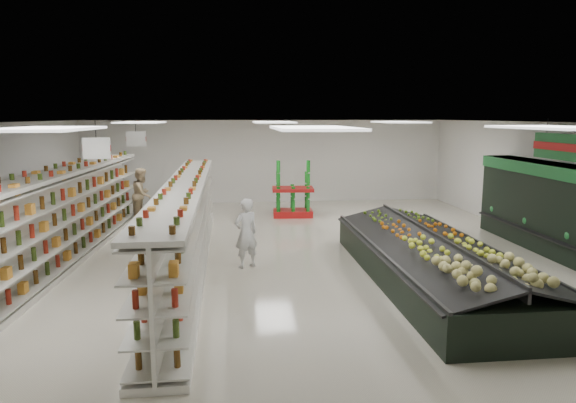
{
  "coord_description": "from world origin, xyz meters",
  "views": [
    {
      "loc": [
        -1.25,
        -11.97,
        3.34
      ],
      "look_at": [
        0.12,
        0.91,
        1.19
      ],
      "focal_mm": 32.0,
      "sensor_mm": 36.0,
      "label": 1
    }
  ],
  "objects": [
    {
      "name": "floor",
      "position": [
        0.0,
        0.0,
        0.0
      ],
      "size": [
        16.0,
        16.0,
        0.0
      ],
      "primitive_type": "plane",
      "color": "beige",
      "rests_on": "ground"
    },
    {
      "name": "ceiling",
      "position": [
        0.0,
        0.0,
        3.2
      ],
      "size": [
        14.0,
        16.0,
        0.02
      ],
      "primitive_type": "cube",
      "color": "white",
      "rests_on": "wall_back"
    },
    {
      "name": "wall_back",
      "position": [
        0.0,
        8.0,
        1.6
      ],
      "size": [
        14.0,
        0.02,
        3.2
      ],
      "primitive_type": "cube",
      "color": "silver",
      "rests_on": "floor"
    },
    {
      "name": "wall_front",
      "position": [
        0.0,
        -8.0,
        1.6
      ],
      "size": [
        14.0,
        0.02,
        3.2
      ],
      "primitive_type": "cube",
      "color": "silver",
      "rests_on": "floor"
    },
    {
      "name": "wall_right",
      "position": [
        7.0,
        0.0,
        1.6
      ],
      "size": [
        0.02,
        16.0,
        3.2
      ],
      "primitive_type": "cube",
      "color": "silver",
      "rests_on": "floor"
    },
    {
      "name": "aisle_sign_near",
      "position": [
        -3.8,
        -2.0,
        2.75
      ],
      "size": [
        0.52,
        0.06,
        0.75
      ],
      "color": "white",
      "rests_on": "ceiling"
    },
    {
      "name": "aisle_sign_far",
      "position": [
        -3.8,
        2.0,
        2.75
      ],
      "size": [
        0.52,
        0.06,
        0.75
      ],
      "color": "white",
      "rests_on": "ceiling"
    },
    {
      "name": "gondola_left",
      "position": [
        -5.23,
        -0.77,
        0.97
      ],
      "size": [
        1.49,
        12.28,
        2.12
      ],
      "rotation": [
        0.0,
        0.0,
        -0.05
      ],
      "color": "silver",
      "rests_on": "floor"
    },
    {
      "name": "gondola_center",
      "position": [
        -2.31,
        -0.58,
        0.88
      ],
      "size": [
        0.96,
        11.1,
        1.92
      ],
      "rotation": [
        0.0,
        0.0,
        0.01
      ],
      "color": "silver",
      "rests_on": "floor"
    },
    {
      "name": "produce_island",
      "position": [
        2.75,
        -2.25,
        0.47
      ],
      "size": [
        2.53,
        6.91,
        1.03
      ],
      "rotation": [
        0.0,
        0.0,
        0.0
      ],
      "color": "black",
      "rests_on": "floor"
    },
    {
      "name": "soda_endcap",
      "position": [
        0.72,
        4.98,
        0.85
      ],
      "size": [
        1.42,
        1.01,
        1.75
      ],
      "rotation": [
        0.0,
        0.0,
        -0.06
      ],
      "color": "red",
      "rests_on": "floor"
    },
    {
      "name": "shopper_main",
      "position": [
        -1.0,
        -0.83,
        0.78
      ],
      "size": [
        0.68,
        0.6,
        1.56
      ],
      "primitive_type": "imported",
      "rotation": [
        0.0,
        0.0,
        3.64
      ],
      "color": "white",
      "rests_on": "floor"
    },
    {
      "name": "shopper_background",
      "position": [
        -4.2,
        4.8,
        0.85
      ],
      "size": [
        0.67,
        0.92,
        1.71
      ],
      "primitive_type": "imported",
      "rotation": [
        0.0,
        0.0,
        1.36
      ],
      "color": "tan",
      "rests_on": "floor"
    }
  ]
}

